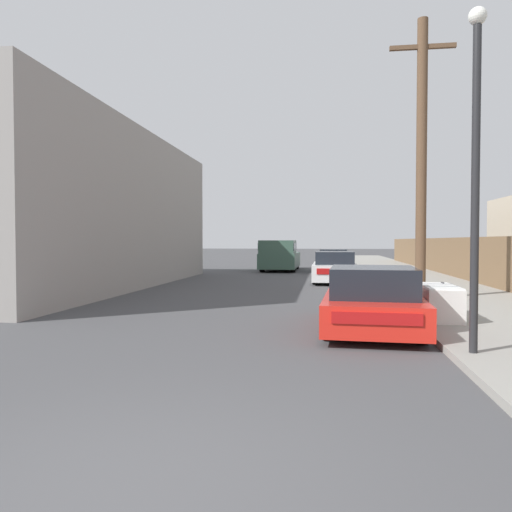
# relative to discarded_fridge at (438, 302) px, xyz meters

# --- Properties ---
(ground_plane) EXTENTS (220.00, 220.00, 0.00)m
(ground_plane) POSITION_rel_discarded_fridge_xyz_m (-3.73, -7.67, -0.47)
(ground_plane) COLOR #444447
(sidewalk_curb) EXTENTS (4.20, 63.00, 0.12)m
(sidewalk_curb) POSITION_rel_discarded_fridge_xyz_m (1.57, 15.83, -0.41)
(sidewalk_curb) COLOR gray
(sidewalk_curb) RESTS_ON ground
(discarded_fridge) EXTENTS (0.72, 1.71, 0.73)m
(discarded_fridge) POSITION_rel_discarded_fridge_xyz_m (0.00, 0.00, 0.00)
(discarded_fridge) COLOR white
(discarded_fridge) RESTS_ON sidewalk_curb
(parked_sports_car_red) EXTENTS (2.05, 4.15, 1.26)m
(parked_sports_car_red) POSITION_rel_discarded_fridge_xyz_m (-1.46, -0.93, 0.10)
(parked_sports_car_red) COLOR red
(parked_sports_car_red) RESTS_ON ground
(car_parked_mid) EXTENTS (1.84, 4.34, 1.32)m
(car_parked_mid) POSITION_rel_discarded_fridge_xyz_m (-2.00, 10.57, 0.15)
(car_parked_mid) COLOR silver
(car_parked_mid) RESTS_ON ground
(car_parked_far) EXTENTS (1.94, 4.22, 1.30)m
(car_parked_far) POSITION_rel_discarded_fridge_xyz_m (-1.89, 18.13, 0.13)
(car_parked_far) COLOR black
(car_parked_far) RESTS_ON ground
(pickup_truck) EXTENTS (2.11, 5.46, 1.80)m
(pickup_truck) POSITION_rel_discarded_fridge_xyz_m (-5.07, 18.34, 0.42)
(pickup_truck) COLOR #385647
(pickup_truck) RESTS_ON ground
(utility_pole) EXTENTS (1.80, 0.29, 7.86)m
(utility_pole) POSITION_rel_discarded_fridge_xyz_m (0.29, 3.64, 3.69)
(utility_pole) COLOR brown
(utility_pole) RESTS_ON sidewalk_curb
(street_lamp) EXTENTS (0.26, 0.26, 5.03)m
(street_lamp) POSITION_rel_discarded_fridge_xyz_m (-0.21, -3.29, 2.54)
(street_lamp) COLOR #232326
(street_lamp) RESTS_ON sidewalk_curb
(wooden_fence) EXTENTS (0.08, 42.44, 1.80)m
(wooden_fence) POSITION_rel_discarded_fridge_xyz_m (3.52, 11.82, 0.55)
(wooden_fence) COLOR brown
(wooden_fence) RESTS_ON sidewalk_curb
(building_left_block) EXTENTS (7.00, 16.41, 5.91)m
(building_left_block) POSITION_rel_discarded_fridge_xyz_m (-12.46, 7.10, 2.48)
(building_left_block) COLOR gray
(building_left_block) RESTS_ON ground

